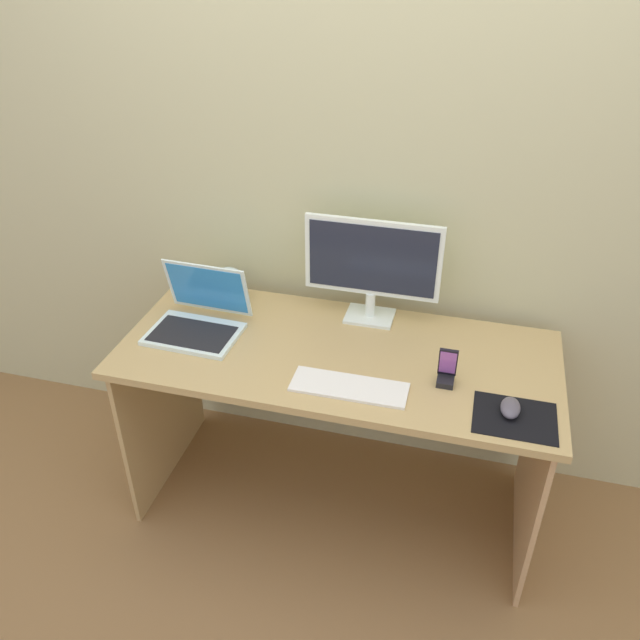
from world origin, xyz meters
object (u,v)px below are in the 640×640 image
(fishbowl, at_px, (229,285))
(phone_in_dock, at_px, (447,371))
(keyboard_external, at_px, (349,387))
(laptop, at_px, (198,318))
(mouse, at_px, (510,408))
(monitor, at_px, (372,265))

(fishbowl, relative_size, phone_in_dock, 1.02)
(keyboard_external, bearing_deg, phone_in_dock, 19.97)
(laptop, bearing_deg, mouse, -9.69)
(keyboard_external, height_order, phone_in_dock, phone_in_dock)
(laptop, height_order, phone_in_dock, laptop)
(keyboard_external, distance_m, phone_in_dock, 0.32)
(phone_in_dock, bearing_deg, monitor, 133.91)
(monitor, xyz_separation_m, phone_in_dock, (0.32, -0.33, -0.18))
(monitor, bearing_deg, keyboard_external, -87.47)
(monitor, relative_size, phone_in_dock, 3.63)
(monitor, height_order, mouse, monitor)
(laptop, distance_m, phone_in_dock, 0.91)
(monitor, distance_m, laptop, 0.66)
(monitor, distance_m, mouse, 0.71)
(mouse, relative_size, phone_in_dock, 0.73)
(laptop, distance_m, keyboard_external, 0.64)
(fishbowl, height_order, keyboard_external, fishbowl)
(keyboard_external, height_order, mouse, mouse)
(monitor, bearing_deg, phone_in_dock, -46.09)
(laptop, bearing_deg, keyboard_external, -17.99)
(monitor, distance_m, phone_in_dock, 0.49)
(mouse, xyz_separation_m, phone_in_dock, (-0.21, 0.10, 0.03))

